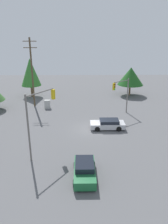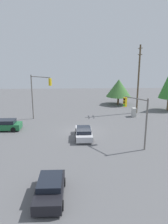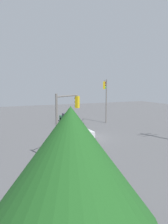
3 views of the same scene
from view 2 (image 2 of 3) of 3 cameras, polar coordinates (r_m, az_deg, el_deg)
ground_plane at (r=28.79m, az=-0.66°, el=-5.22°), size 80.00×80.00×0.00m
sedan_dark at (r=16.37m, az=-8.85°, el=-19.14°), size 4.35×2.00×1.34m
sedan_green at (r=31.16m, az=-19.89°, el=-3.22°), size 2.00×4.27×1.44m
sedan_silver at (r=26.61m, az=-0.07°, el=-5.44°), size 4.57×2.04×1.28m
traffic_signal_main at (r=23.96m, az=13.59°, el=-0.20°), size 2.77×2.08×5.56m
traffic_signal_cross at (r=33.67m, az=-11.72°, el=5.66°), size 2.45×3.41×6.94m
utility_pole_tall at (r=38.43m, az=14.05°, el=8.59°), size 2.20×0.28×11.52m
electrical_cabinet at (r=36.75m, az=12.90°, el=-0.08°), size 0.94×0.61×1.43m
tree_right at (r=45.04m, az=9.03°, el=6.22°), size 5.03×5.03×5.15m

